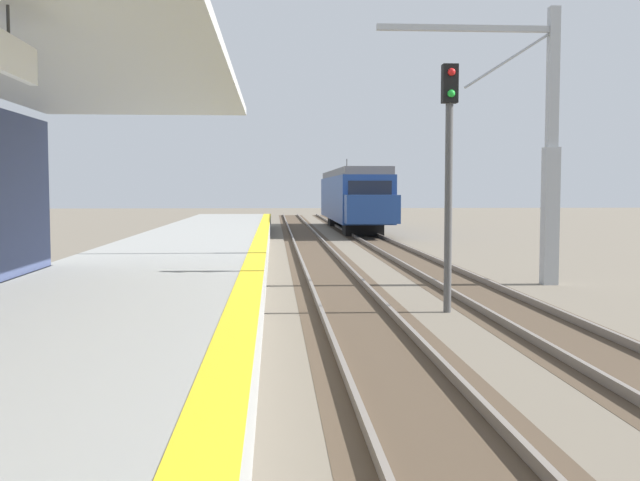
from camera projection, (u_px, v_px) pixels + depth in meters
name	position (u px, v px, depth m)	size (l,w,h in m)	color
station_platform	(119.00, 313.00, 13.08)	(5.00, 80.00, 0.91)	#999993
track_pair_nearest_platform	(347.00, 300.00, 17.37)	(2.34, 120.00, 0.16)	#4C3D2D
track_pair_middle	(491.00, 298.00, 17.57)	(2.34, 120.00, 0.16)	#4C3D2D
approaching_train	(353.00, 196.00, 48.27)	(2.93, 19.60, 4.76)	navy
rail_signal_post	(449.00, 161.00, 15.68)	(0.32, 0.34, 5.20)	#4C4C4C
catenary_pylon_far_side	(540.00, 153.00, 20.32)	(5.00, 0.40, 7.50)	#9EA3A8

